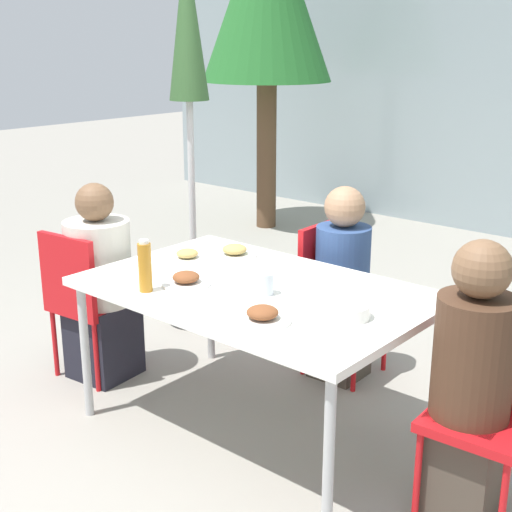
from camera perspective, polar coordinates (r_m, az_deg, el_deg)
ground_plane at (r=3.67m, az=-0.00°, el=-13.61°), size 24.00×24.00×0.00m
dining_table at (r=3.37m, az=-0.00°, el=-3.24°), size 1.61×1.03×0.75m
chair_left at (r=4.08m, az=-13.63°, el=-3.00°), size 0.44×0.44×0.86m
person_left at (r=4.09m, az=-12.35°, el=-2.59°), size 0.36×0.36×1.13m
chair_right at (r=3.04m, az=18.16°, el=-10.59°), size 0.42×0.42×0.86m
person_right at (r=2.96m, az=16.80°, el=-10.06°), size 0.31×0.31×1.16m
chair_far at (r=4.10m, az=6.29°, el=-2.51°), size 0.41×0.41×0.86m
person_far at (r=4.01m, az=6.88°, el=-2.51°), size 0.30×0.30×1.11m
closed_umbrella at (r=4.60m, az=-5.44°, el=15.55°), size 0.36×0.36×2.47m
plate_0 at (r=2.94m, az=0.52°, el=-4.81°), size 0.24×0.24×0.07m
plate_1 at (r=3.76m, az=-5.52°, el=-0.01°), size 0.21×0.21×0.06m
plate_2 at (r=3.38m, az=-5.61°, el=-1.93°), size 0.23×0.23×0.07m
plate_3 at (r=3.80m, az=-1.72°, el=0.32°), size 0.24×0.24×0.07m
bottle at (r=3.29m, az=-8.88°, el=-0.84°), size 0.06×0.06×0.25m
drinking_cup at (r=3.23m, az=0.70°, el=-2.24°), size 0.08×0.08×0.10m
salad_bowl at (r=3.00m, az=7.30°, el=-4.36°), size 0.19×0.19×0.06m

